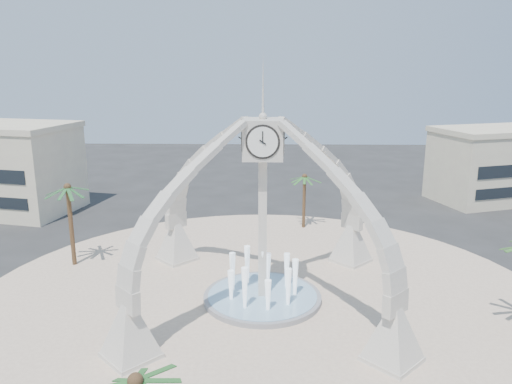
{
  "coord_description": "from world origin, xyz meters",
  "views": [
    {
      "loc": [
        0.35,
        -31.09,
        15.48
      ],
      "look_at": [
        -0.48,
        2.0,
        7.11
      ],
      "focal_mm": 35.0,
      "sensor_mm": 36.0,
      "label": 1
    }
  ],
  "objects_px": {
    "clock_tower": "(263,209)",
    "palm_south": "(135,383)",
    "palm_west": "(68,188)",
    "palm_north": "(305,177)",
    "fountain": "(262,296)"
  },
  "relations": [
    {
      "from": "clock_tower",
      "to": "palm_south",
      "type": "bearing_deg",
      "value": -103.85
    },
    {
      "from": "clock_tower",
      "to": "palm_south",
      "type": "distance_m",
      "value": 17.08
    },
    {
      "from": "clock_tower",
      "to": "palm_west",
      "type": "relative_size",
      "value": 2.52
    },
    {
      "from": "palm_north",
      "to": "fountain",
      "type": "bearing_deg",
      "value": -103.67
    },
    {
      "from": "clock_tower",
      "to": "palm_north",
      "type": "height_order",
      "value": "clock_tower"
    },
    {
      "from": "clock_tower",
      "to": "palm_west",
      "type": "height_order",
      "value": "clock_tower"
    },
    {
      "from": "palm_north",
      "to": "palm_south",
      "type": "distance_m",
      "value": 33.33
    },
    {
      "from": "fountain",
      "to": "palm_west",
      "type": "relative_size",
      "value": 1.12
    },
    {
      "from": "fountain",
      "to": "palm_north",
      "type": "height_order",
      "value": "palm_north"
    },
    {
      "from": "palm_north",
      "to": "clock_tower",
      "type": "bearing_deg",
      "value": -103.67
    },
    {
      "from": "clock_tower",
      "to": "palm_north",
      "type": "distance_m",
      "value": 16.37
    },
    {
      "from": "palm_south",
      "to": "clock_tower",
      "type": "bearing_deg",
      "value": 76.15
    },
    {
      "from": "palm_west",
      "to": "palm_south",
      "type": "bearing_deg",
      "value": -63.71
    },
    {
      "from": "palm_north",
      "to": "palm_south",
      "type": "xyz_separation_m",
      "value": [
        -7.93,
        -32.38,
        0.04
      ]
    },
    {
      "from": "palm_west",
      "to": "palm_north",
      "type": "relative_size",
      "value": 1.23
    }
  ]
}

